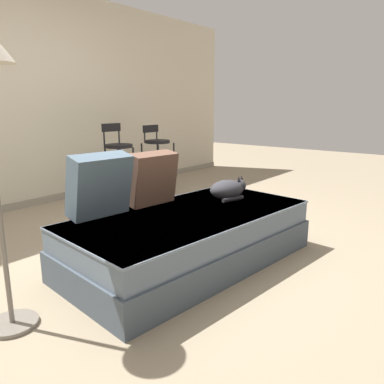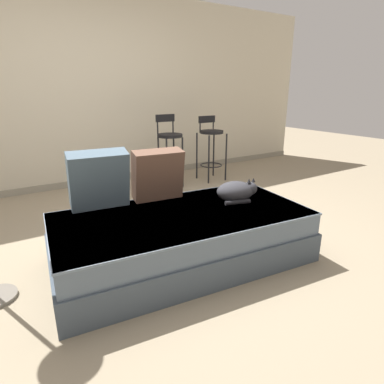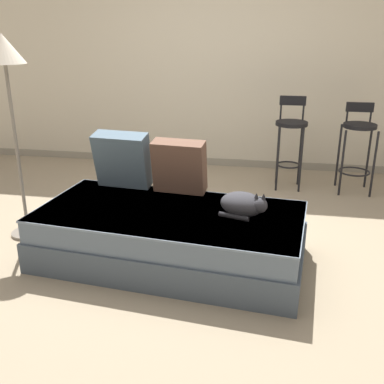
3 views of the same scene
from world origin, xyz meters
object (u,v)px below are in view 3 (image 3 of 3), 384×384
bar_stool_by_doorway (358,140)px  floor_lamp (6,69)px  throw_pillow_middle (179,167)px  couch (170,235)px  throw_pillow_corner (123,160)px  cat (244,204)px  bar_stool_near_window (291,134)px

bar_stool_by_doorway → floor_lamp: floor_lamp is taller
bar_stool_by_doorway → throw_pillow_middle: bearing=-137.5°
couch → bar_stool_by_doorway: bearing=49.4°
throw_pillow_corner → cat: 1.14m
throw_pillow_middle → floor_lamp: (-1.31, -0.16, 0.75)m
cat → bar_stool_by_doorway: (1.08, 1.88, 0.07)m
couch → floor_lamp: floor_lamp is taller
bar_stool_by_doorway → couch: bearing=-130.6°
bar_stool_by_doorway → floor_lamp: bearing=-150.7°
cat → bar_stool_near_window: bar_stool_near_window is taller
throw_pillow_corner → throw_pillow_middle: size_ratio=1.08×
couch → throw_pillow_middle: throw_pillow_middle is taller
cat → floor_lamp: floor_lamp is taller
couch → cat: (0.54, 0.00, 0.29)m
throw_pillow_middle → bar_stool_near_window: bar_stool_near_window is taller
couch → bar_stool_near_window: size_ratio=2.07×
cat → bar_stool_by_doorway: bearing=60.2°
throw_pillow_middle → floor_lamp: size_ratio=0.27×
throw_pillow_corner → floor_lamp: floor_lamp is taller
cat → bar_stool_near_window: 1.92m
throw_pillow_corner → throw_pillow_middle: 0.49m
throw_pillow_corner → floor_lamp: (-0.82, -0.21, 0.74)m
throw_pillow_middle → cat: bearing=-35.7°
throw_pillow_corner → bar_stool_by_doorway: (2.11, 1.44, -0.09)m
bar_stool_by_doorway → cat: bearing=-119.8°
throw_pillow_middle → floor_lamp: bearing=-173.2°
floor_lamp → bar_stool_near_window: bearing=36.4°
throw_pillow_middle → bar_stool_by_doorway: (1.62, 1.49, -0.07)m
couch → throw_pillow_corner: (-0.50, 0.45, 0.44)m
couch → throw_pillow_middle: bearing=91.0°
throw_pillow_corner → couch: bearing=-42.1°
bar_stool_by_doorway → floor_lamp: size_ratio=0.57×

